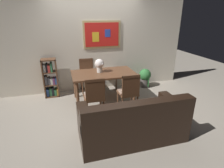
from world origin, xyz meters
TOP-DOWN VIEW (x-y plane):
  - ground_plane at (0.00, 0.00)m, footprint 12.00×12.00m
  - wall_back_with_painting at (0.00, 1.35)m, footprint 5.20×0.14m
  - dining_table at (0.03, 0.46)m, footprint 1.52×0.87m
  - dining_chair_near_right at (0.41, -0.30)m, footprint 0.40×0.41m
  - dining_chair_far_left at (-0.27, 1.21)m, footprint 0.40×0.41m
  - dining_chair_near_left at (-0.34, -0.32)m, footprint 0.40×0.41m
  - dining_chair_far_right at (0.35, 1.25)m, footprint 0.40×0.41m
  - leather_couch at (0.15, -1.16)m, footprint 1.80×0.84m
  - bookshelf at (-1.24, 1.08)m, footprint 0.36×0.28m
  - potted_ivy at (1.42, 1.01)m, footprint 0.35×0.35m
  - flower_vase at (-0.05, 0.53)m, footprint 0.22×0.22m

SIDE VIEW (x-z plane):
  - ground_plane at x=0.00m, z-range 0.00..0.00m
  - potted_ivy at x=1.42m, z-range 0.02..0.58m
  - leather_couch at x=0.15m, z-range -0.11..0.73m
  - bookshelf at x=-1.24m, z-range -0.05..0.96m
  - dining_chair_near_right at x=0.41m, z-range 0.08..0.99m
  - dining_chair_far_left at x=-0.27m, z-range 0.08..0.99m
  - dining_chair_near_left at x=-0.34m, z-range 0.08..0.99m
  - dining_chair_far_right at x=0.35m, z-range 0.08..0.99m
  - dining_table at x=0.03m, z-range 0.27..1.00m
  - flower_vase at x=-0.05m, z-range 0.76..1.08m
  - wall_back_with_painting at x=0.00m, z-range 0.00..2.60m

